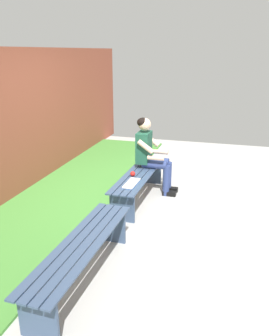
{
  "coord_description": "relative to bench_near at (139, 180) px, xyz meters",
  "views": [
    {
      "loc": [
        4.83,
        1.34,
        2.25
      ],
      "look_at": [
        0.74,
        0.15,
        0.79
      ],
      "focal_mm": 36.72,
      "sensor_mm": 36.0,
      "label": 1
    }
  ],
  "objects": [
    {
      "name": "ground_plane",
      "position": [
        1.06,
        1.0,
        -0.36
      ],
      "size": [
        10.0,
        7.0,
        0.04
      ],
      "primitive_type": "cube",
      "color": "#B2B2AD"
    },
    {
      "name": "grass_strip",
      "position": [
        1.06,
        -1.48,
        -0.32
      ],
      "size": [
        9.0,
        2.26,
        0.03
      ],
      "primitive_type": "cube",
      "color": "#478C38",
      "rests_on": "ground"
    },
    {
      "name": "brick_wall",
      "position": [
        0.5,
        -2.04,
        0.82
      ],
      "size": [
        9.5,
        0.24,
        2.31
      ],
      "primitive_type": "cube",
      "color": "#9E4C38",
      "rests_on": "ground"
    },
    {
      "name": "bench_near",
      "position": [
        0.0,
        0.0,
        0.0
      ],
      "size": [
        1.79,
        0.44,
        0.44
      ],
      "rotation": [
        0.0,
        0.0,
        -0.02
      ],
      "color": "#384C6B",
      "rests_on": "ground"
    },
    {
      "name": "bench_far",
      "position": [
        2.12,
        0.0,
        0.0
      ],
      "size": [
        1.86,
        0.45,
        0.44
      ],
      "rotation": [
        0.0,
        0.0,
        -0.02
      ],
      "color": "#384C6B",
      "rests_on": "ground"
    },
    {
      "name": "person_seated",
      "position": [
        -0.39,
        0.1,
        0.34
      ],
      "size": [
        0.5,
        0.69,
        1.24
      ],
      "color": "#1E513D",
      "rests_on": "ground"
    },
    {
      "name": "apple",
      "position": [
        0.14,
        -0.05,
        0.14
      ],
      "size": [
        0.08,
        0.08,
        0.08
      ],
      "primitive_type": "sphere",
      "color": "red",
      "rests_on": "bench_near"
    },
    {
      "name": "book_open",
      "position": [
        0.46,
        0.02,
        0.11
      ],
      "size": [
        0.42,
        0.17,
        0.02
      ],
      "rotation": [
        0.0,
        0.0,
        -0.02
      ],
      "color": "white",
      "rests_on": "bench_near"
    }
  ]
}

